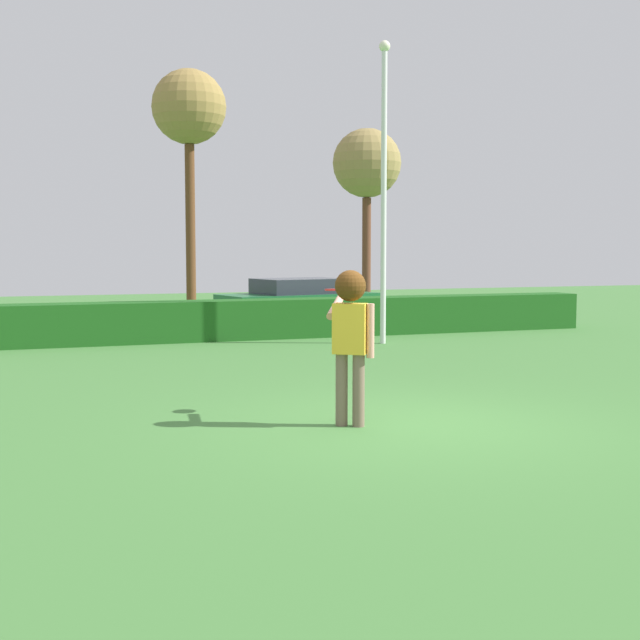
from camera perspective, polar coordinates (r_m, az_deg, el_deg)
ground_plane at (r=10.07m, az=5.46°, el=-6.95°), size 60.00×60.00×0.00m
person at (r=9.80m, az=2.04°, el=-0.36°), size 0.48×0.84×1.80m
frisbee at (r=10.55m, az=1.07°, el=2.03°), size 0.28×0.28×0.03m
lamppost at (r=18.50m, az=4.27°, el=9.35°), size 0.24×0.24×6.41m
hedge_row at (r=19.26m, az=-7.32°, el=-0.03°), size 18.95×0.90×0.89m
parked_car_green at (r=22.80m, az=-1.42°, el=1.37°), size 4.45×2.49×1.25m
maple_tree at (r=27.27m, az=-8.72°, el=13.57°), size 2.28×2.28×7.52m
bare_elm_tree at (r=28.42m, az=3.14°, el=10.24°), size 2.25×2.25×5.95m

